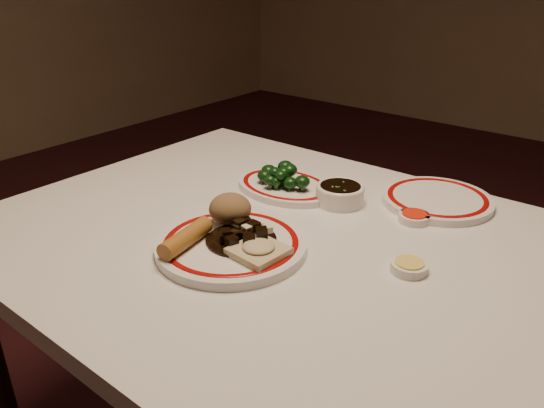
{
  "coord_description": "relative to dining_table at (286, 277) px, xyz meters",
  "views": [
    {
      "loc": [
        0.54,
        -0.72,
        1.24
      ],
      "look_at": [
        -0.05,
        0.02,
        0.8
      ],
      "focal_mm": 35.0,
      "sensor_mm": 36.0,
      "label": 1
    }
  ],
  "objects": [
    {
      "name": "soy_bowl",
      "position": [
        -0.0,
        0.2,
        0.11
      ],
      "size": [
        0.1,
        0.1,
        0.04
      ],
      "color": "white",
      "rests_on": "dining_table"
    },
    {
      "name": "broccoli_pile",
      "position": [
        -0.15,
        0.17,
        0.13
      ],
      "size": [
        0.14,
        0.09,
        0.05
      ],
      "color": "#23471C",
      "rests_on": "broccoli_plate"
    },
    {
      "name": "broccoli_plate",
      "position": [
        -0.14,
        0.18,
        0.1
      ],
      "size": [
        0.25,
        0.22,
        0.02
      ],
      "color": "white",
      "rests_on": "dining_table"
    },
    {
      "name": "mustard_dish",
      "position": [
        0.24,
        0.03,
        0.1
      ],
      "size": [
        0.06,
        0.06,
        0.02
      ],
      "color": "white",
      "rests_on": "dining_table"
    },
    {
      "name": "stirfry_heap",
      "position": [
        -0.03,
        -0.09,
        0.12
      ],
      "size": [
        0.13,
        0.13,
        0.03
      ],
      "color": "black",
      "rests_on": "main_plate"
    },
    {
      "name": "far_plate",
      "position": [
        0.16,
        0.33,
        0.1
      ],
      "size": [
        0.29,
        0.29,
        0.02
      ],
      "color": "white",
      "rests_on": "dining_table"
    },
    {
      "name": "spring_roll",
      "position": [
        -0.1,
        -0.17,
        0.13
      ],
      "size": [
        0.05,
        0.13,
        0.03
      ],
      "primitive_type": "cylinder",
      "rotation": [
        1.57,
        0.0,
        0.18
      ],
      "color": "#AC702A",
      "rests_on": "main_plate"
    },
    {
      "name": "sweet_sour_dish",
      "position": [
        0.16,
        0.22,
        0.1
      ],
      "size": [
        0.06,
        0.06,
        0.02
      ],
      "color": "white",
      "rests_on": "dining_table"
    },
    {
      "name": "dining_table",
      "position": [
        0.0,
        0.0,
        0.0
      ],
      "size": [
        1.2,
        0.9,
        0.75
      ],
      "color": "white",
      "rests_on": "ground"
    },
    {
      "name": "main_plate",
      "position": [
        -0.05,
        -0.1,
        0.1
      ],
      "size": [
        0.29,
        0.29,
        0.02
      ],
      "color": "white",
      "rests_on": "dining_table"
    },
    {
      "name": "fried_wonton",
      "position": [
        0.02,
        -0.11,
        0.12
      ],
      "size": [
        0.09,
        0.09,
        0.02
      ],
      "color": "#C5B88B",
      "rests_on": "main_plate"
    },
    {
      "name": "rice_mound",
      "position": [
        -0.1,
        -0.05,
        0.14
      ],
      "size": [
        0.08,
        0.08,
        0.06
      ],
      "primitive_type": "ellipsoid",
      "color": "brown",
      "rests_on": "main_plate"
    }
  ]
}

